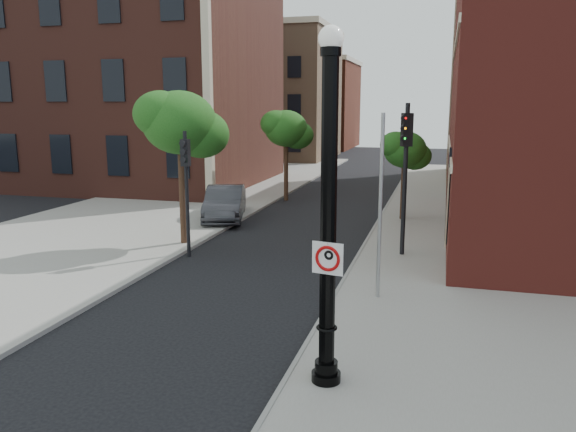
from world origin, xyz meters
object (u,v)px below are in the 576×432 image
(lamppost, at_px, (328,231))
(no_parking_sign, at_px, (328,258))
(parked_car, at_px, (225,203))
(traffic_signal_left, at_px, (186,173))
(traffic_signal_right, at_px, (406,155))

(lamppost, distance_m, no_parking_sign, 0.49)
(parked_car, distance_m, traffic_signal_left, 6.82)
(parked_car, bearing_deg, no_parking_sign, -78.09)
(traffic_signal_left, height_order, traffic_signal_right, traffic_signal_right)
(parked_car, bearing_deg, traffic_signal_right, -44.43)
(lamppost, height_order, traffic_signal_left, lamppost)
(lamppost, relative_size, no_parking_sign, 11.13)
(parked_car, bearing_deg, lamppost, -77.91)
(no_parking_sign, bearing_deg, parked_car, 128.56)
(no_parking_sign, height_order, parked_car, no_parking_sign)
(no_parking_sign, xyz_separation_m, traffic_signal_left, (-6.55, 7.94, 0.37))
(no_parking_sign, xyz_separation_m, parked_car, (-7.71, 14.30, -1.80))
(lamppost, xyz_separation_m, traffic_signal_right, (0.69, 9.68, 0.54))
(no_parking_sign, relative_size, parked_car, 0.12)
(traffic_signal_right, bearing_deg, no_parking_sign, -118.47)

